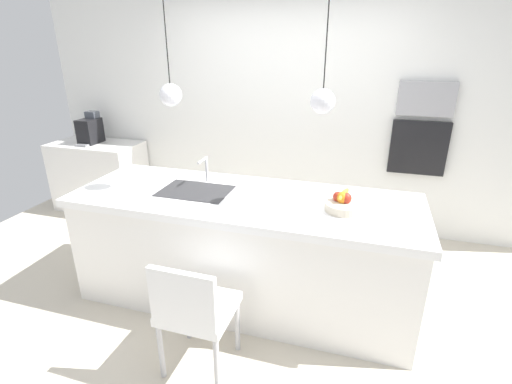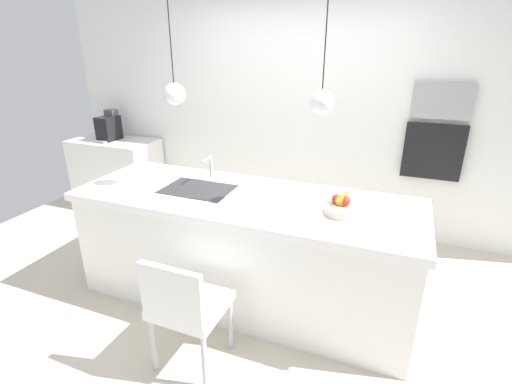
# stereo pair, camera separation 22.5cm
# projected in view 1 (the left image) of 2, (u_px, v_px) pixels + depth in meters

# --- Properties ---
(floor) EXTENTS (6.60, 6.60, 0.00)m
(floor) POSITION_uv_depth(u_px,v_px,m) (245.00, 295.00, 3.27)
(floor) COLOR beige
(floor) RESTS_ON ground
(back_wall) EXTENTS (6.00, 0.10, 2.60)m
(back_wall) POSITION_uv_depth(u_px,v_px,m) (290.00, 113.00, 4.26)
(back_wall) COLOR white
(back_wall) RESTS_ON ground
(kitchen_island) EXTENTS (2.71, 0.95, 0.93)m
(kitchen_island) POSITION_uv_depth(u_px,v_px,m) (244.00, 248.00, 3.10)
(kitchen_island) COLOR white
(kitchen_island) RESTS_ON ground
(sink_basin) EXTENTS (0.56, 0.40, 0.02)m
(sink_basin) POSITION_uv_depth(u_px,v_px,m) (195.00, 192.00, 3.04)
(sink_basin) COLOR #2D2D30
(sink_basin) RESTS_ON kitchen_island
(faucet) EXTENTS (0.02, 0.17, 0.22)m
(faucet) POSITION_uv_depth(u_px,v_px,m) (205.00, 166.00, 3.18)
(faucet) COLOR silver
(faucet) RESTS_ON kitchen_island
(fruit_bowl) EXTENTS (0.26, 0.27, 0.14)m
(fruit_bowl) POSITION_uv_depth(u_px,v_px,m) (343.00, 203.00, 2.68)
(fruit_bowl) COLOR beige
(fruit_bowl) RESTS_ON kitchen_island
(side_counter) EXTENTS (1.10, 0.60, 0.87)m
(side_counter) POSITION_uv_depth(u_px,v_px,m) (100.00, 176.00, 4.90)
(side_counter) COLOR white
(side_counter) RESTS_ON ground
(coffee_machine) EXTENTS (0.20, 0.35, 0.38)m
(coffee_machine) POSITION_uv_depth(u_px,v_px,m) (90.00, 130.00, 4.69)
(coffee_machine) COLOR black
(coffee_machine) RESTS_ON side_counter
(microwave) EXTENTS (0.54, 0.08, 0.34)m
(microwave) POSITION_uv_depth(u_px,v_px,m) (426.00, 99.00, 3.75)
(microwave) COLOR #9E9EA3
(microwave) RESTS_ON back_wall
(oven) EXTENTS (0.56, 0.08, 0.56)m
(oven) POSITION_uv_depth(u_px,v_px,m) (418.00, 148.00, 3.93)
(oven) COLOR black
(oven) RESTS_ON back_wall
(chair_near) EXTENTS (0.45, 0.43, 0.84)m
(chair_near) POSITION_uv_depth(u_px,v_px,m) (194.00, 309.00, 2.36)
(chair_near) COLOR white
(chair_near) RESTS_ON ground
(pendant_light_left) EXTENTS (0.17, 0.17, 0.77)m
(pendant_light_left) POSITION_uv_depth(u_px,v_px,m) (171.00, 95.00, 2.80)
(pendant_light_left) COLOR silver
(pendant_light_right) EXTENTS (0.17, 0.17, 0.77)m
(pendant_light_right) POSITION_uv_depth(u_px,v_px,m) (323.00, 101.00, 2.50)
(pendant_light_right) COLOR silver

